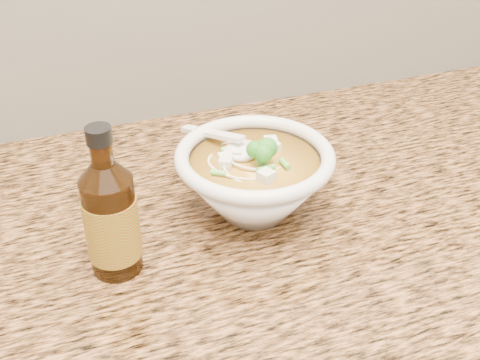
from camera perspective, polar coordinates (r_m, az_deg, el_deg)
name	(u,v)px	position (r m, az deg, el deg)	size (l,w,h in m)	color
counter_slab	(210,232)	(0.80, -2.91, -4.98)	(4.00, 0.68, 0.04)	#996438
soup_bowl	(254,180)	(0.78, 1.38, -0.01)	(0.20, 0.22, 0.11)	silver
hot_sauce_bottle	(111,219)	(0.69, -12.12, -3.63)	(0.07, 0.07, 0.19)	#341B07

